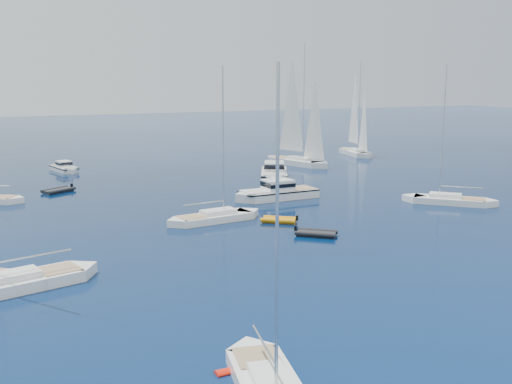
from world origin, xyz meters
TOP-DOWN VIEW (x-y plane):
  - ground at (0.00, 0.00)m, footprint 400.00×400.00m
  - motor_cruiser_centre at (3.50, 29.35)m, footprint 10.47×3.43m
  - motor_cruiser_distant at (9.38, 41.29)m, footprint 8.09×11.42m
  - motor_cruiser_horizon at (-14.66, 60.32)m, footprint 3.76×7.64m
  - sailboat_mid_r at (18.92, 19.09)m, footprint 9.13×9.21m
  - sailboat_mid_l at (-24.65, 10.58)m, footprint 11.56×5.51m
  - sailboat_centre at (-6.58, 22.40)m, footprint 10.32×3.77m
  - sailboat_sails_r at (18.82, 52.02)m, footprint 7.18×13.39m
  - sailboat_sails_far at (34.07, 58.25)m, footprint 5.22×11.78m
  - tender_yellow at (-1.37, 19.37)m, footprint 3.81×3.60m
  - tender_grey_near at (-0.78, 13.68)m, footprint 4.01×3.89m
  - tender_grey_far at (-17.72, 43.91)m, footprint 4.45×3.82m
  - kayak_orange at (-15.89, -5.34)m, footprint 3.31×0.63m

SIDE VIEW (x-z plane):
  - ground at x=0.00m, z-range 0.00..0.00m
  - motor_cruiser_centre at x=3.50m, z-range -1.36..1.36m
  - motor_cruiser_distant at x=9.38m, z-range -1.46..1.46m
  - motor_cruiser_horizon at x=-14.66m, z-range -0.96..0.96m
  - sailboat_mid_r at x=18.92m, z-range -7.57..7.57m
  - sailboat_mid_l at x=-24.65m, z-range -8.22..8.22m
  - sailboat_centre at x=-6.58m, z-range -7.41..7.41m
  - sailboat_sails_r at x=18.82m, z-range -9.54..9.54m
  - sailboat_sails_far at x=34.07m, z-range -8.39..8.39m
  - tender_yellow at x=-1.37m, z-range -0.47..0.47m
  - tender_grey_near at x=-0.78m, z-range -0.47..0.47m
  - tender_grey_far at x=-17.72m, z-range -0.47..0.47m
  - kayak_orange at x=-15.89m, z-range -0.15..0.15m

